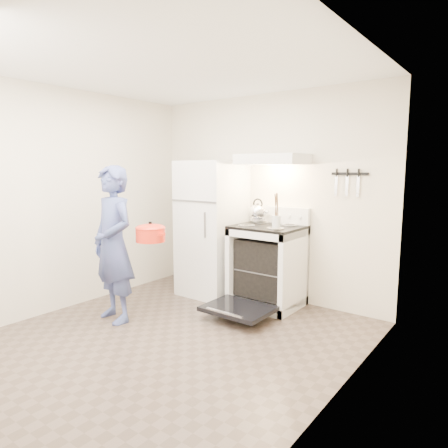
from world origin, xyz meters
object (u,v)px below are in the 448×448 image
at_px(tea_kettle, 258,211).
at_px(dutch_oven, 150,235).
at_px(refrigerator, 212,228).
at_px(stove_body, 267,267).
at_px(person, 113,244).

bearing_deg(tea_kettle, dutch_oven, -112.97).
bearing_deg(dutch_oven, refrigerator, 93.69).
bearing_deg(tea_kettle, stove_body, -26.99).
xyz_separation_m(tea_kettle, person, (-0.85, -1.48, -0.28)).
relative_size(person, dutch_oven, 4.35).
bearing_deg(person, stove_body, 61.10).
relative_size(tea_kettle, dutch_oven, 0.79).
bearing_deg(stove_body, person, -127.65).
relative_size(tea_kettle, person, 0.18).
distance_m(stove_body, dutch_oven, 1.43).
xyz_separation_m(refrigerator, stove_body, (0.81, 0.02, -0.39)).
bearing_deg(dutch_oven, person, -144.20).
bearing_deg(stove_body, refrigerator, -178.23).
distance_m(refrigerator, person, 1.37).
distance_m(tea_kettle, dutch_oven, 1.37).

